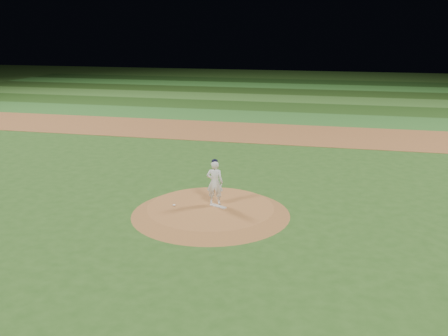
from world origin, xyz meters
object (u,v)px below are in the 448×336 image
object	(u,v)px
pitching_rubber	(218,206)
rosin_bag	(174,205)
pitchers_mound	(211,210)
pitcher_on_mound	(215,182)

from	to	relation	value
pitching_rubber	rosin_bag	bearing A→B (deg)	-145.04
pitchers_mound	pitching_rubber	bearing A→B (deg)	17.25
pitcher_on_mound	pitching_rubber	bearing A→B (deg)	-52.68
rosin_bag	pitcher_on_mound	distance (m)	1.63
pitcher_on_mound	rosin_bag	bearing A→B (deg)	-158.98
pitchers_mound	rosin_bag	bearing A→B (deg)	-170.94
rosin_bag	pitcher_on_mound	size ratio (longest dim) A/B	0.07
pitching_rubber	pitcher_on_mound	distance (m)	0.85
rosin_bag	pitchers_mound	bearing A→B (deg)	9.06
pitchers_mound	pitcher_on_mound	distance (m)	0.99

